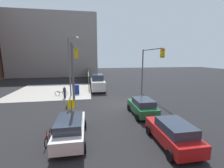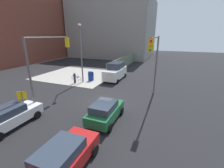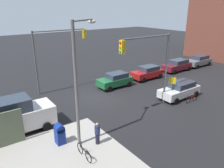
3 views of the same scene
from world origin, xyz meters
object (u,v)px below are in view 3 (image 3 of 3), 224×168
(street_lamp_corner, at_px, (79,75))
(bicycle_at_crosswalk, at_px, (192,98))
(traffic_signal_se_corner, at_px, (56,48))
(coupe_white, at_px, (180,90))
(bicycle_leaning_on_fence, at_px, (84,152))
(hatchback_green, at_px, (115,80))
(pedestrian_crossing, at_px, (97,133))
(van_white_delivery, at_px, (14,116))
(mailbox_blue, at_px, (60,133))
(hatchback_gray, at_px, (199,61))
(hatchback_maroon, at_px, (177,65))
(traffic_signal_nw_corner, at_px, (150,58))
(coupe_red, at_px, (147,72))

(street_lamp_corner, height_order, bicycle_at_crosswalk, street_lamp_corner)
(traffic_signal_se_corner, distance_m, coupe_white, 13.29)
(bicycle_leaning_on_fence, xyz_separation_m, bicycle_at_crosswalk, (-12.40, -1.20, 0.00))
(bicycle_leaning_on_fence, bearing_deg, hatchback_green, -135.18)
(traffic_signal_se_corner, height_order, pedestrian_crossing, traffic_signal_se_corner)
(van_white_delivery, bearing_deg, street_lamp_corner, 131.68)
(street_lamp_corner, bearing_deg, bicycle_leaning_on_fence, 66.01)
(traffic_signal_se_corner, bearing_deg, bicycle_at_crosswalk, 130.57)
(street_lamp_corner, distance_m, mailbox_blue, 4.19)
(street_lamp_corner, xyz_separation_m, bicycle_leaning_on_fence, (0.71, 1.60, -4.35))
(traffic_signal_se_corner, bearing_deg, hatchback_green, 152.42)
(hatchback_gray, bearing_deg, pedestrian_crossing, 19.11)
(coupe_white, height_order, pedestrian_crossing, coupe_white)
(coupe_white, xyz_separation_m, hatchback_green, (3.41, -6.25, -0.00))
(pedestrian_crossing, relative_size, bicycle_leaning_on_fence, 0.90)
(bicycle_leaning_on_fence, bearing_deg, pedestrian_crossing, -153.54)
(hatchback_maroon, distance_m, bicycle_leaning_on_fence, 21.82)
(van_white_delivery, bearing_deg, traffic_signal_nw_corner, 165.80)
(coupe_red, bearing_deg, bicycle_leaning_on_fence, 32.42)
(coupe_red, relative_size, hatchback_green, 1.04)
(hatchback_green, bearing_deg, hatchback_maroon, -179.46)
(hatchback_green, relative_size, pedestrian_crossing, 2.52)
(traffic_signal_se_corner, bearing_deg, mailbox_blue, 67.11)
(hatchback_gray, height_order, bicycle_leaning_on_fence, hatchback_gray)
(coupe_red, relative_size, van_white_delivery, 0.76)
(bicycle_at_crosswalk, bearing_deg, coupe_white, -85.89)
(bicycle_leaning_on_fence, bearing_deg, street_lamp_corner, -113.99)
(traffic_signal_nw_corner, height_order, mailbox_blue, traffic_signal_nw_corner)
(coupe_white, xyz_separation_m, bicycle_at_crosswalk, (-0.10, 1.39, -0.50))
(hatchback_maroon, bearing_deg, van_white_delivery, 8.92)
(hatchback_maroon, relative_size, bicycle_leaning_on_fence, 2.57)
(coupe_red, distance_m, van_white_delivery, 17.02)
(traffic_signal_nw_corner, relative_size, van_white_delivery, 1.20)
(hatchback_gray, bearing_deg, traffic_signal_nw_corner, 19.98)
(hatchback_maroon, relative_size, hatchback_green, 1.14)
(hatchback_green, distance_m, pedestrian_crossing, 11.06)
(coupe_white, height_order, bicycle_leaning_on_fence, coupe_white)
(hatchback_gray, height_order, hatchback_green, same)
(traffic_signal_nw_corner, height_order, traffic_signal_se_corner, same)
(coupe_white, distance_m, hatchback_green, 7.12)
(hatchback_maroon, bearing_deg, pedestrian_crossing, 24.01)
(traffic_signal_nw_corner, height_order, van_white_delivery, traffic_signal_nw_corner)
(traffic_signal_se_corner, relative_size, hatchback_green, 1.65)
(mailbox_blue, height_order, van_white_delivery, van_white_delivery)
(street_lamp_corner, relative_size, mailbox_blue, 5.59)
(traffic_signal_nw_corner, xyz_separation_m, van_white_delivery, (10.67, -2.70, -3.35))
(hatchback_gray, relative_size, coupe_white, 1.00)
(bicycle_at_crosswalk, bearing_deg, hatchback_green, -65.30)
(mailbox_blue, distance_m, pedestrian_crossing, 2.50)
(coupe_white, relative_size, bicycle_leaning_on_fence, 2.57)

